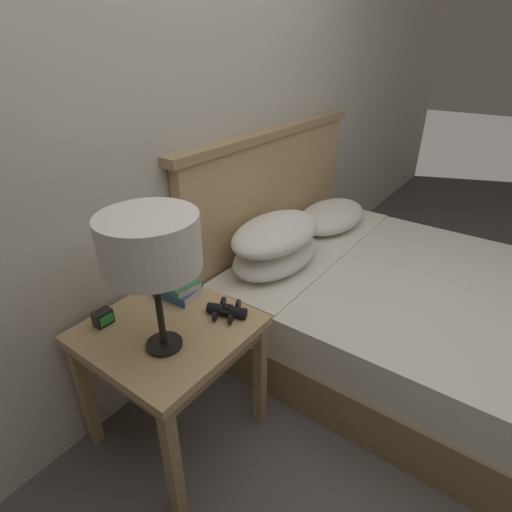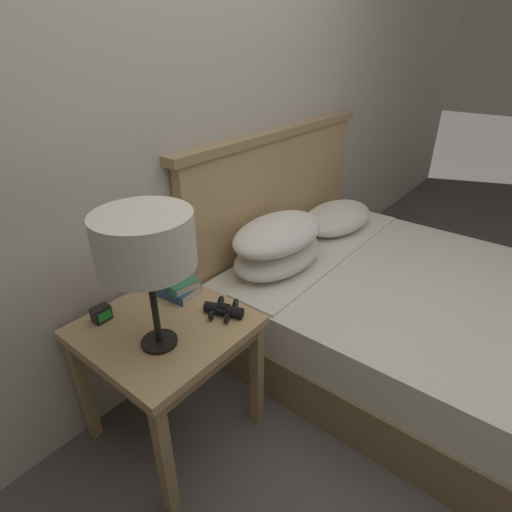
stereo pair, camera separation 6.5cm
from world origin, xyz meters
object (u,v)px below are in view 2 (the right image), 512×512
Objects in this scene: table_lamp at (145,243)px; binoculars_pair at (224,310)px; book_on_nightstand at (177,289)px; bed at (400,307)px; book_stacked_on_top at (176,281)px; alarm_clock at (101,314)px; nightstand at (166,339)px.

binoculars_pair is (0.27, -0.07, -0.38)m from table_lamp.
table_lamp is 0.50m from book_on_nightstand.
book_stacked_on_top is at bearing 144.19° from bed.
book_on_nightstand is 0.26m from binoculars_pair.
alarm_clock is at bearing 133.00° from binoculars_pair.
book_on_nightstand is at bearing -15.12° from alarm_clock.
bed is 1.21m from book_stacked_on_top.
nightstand is 0.50m from table_lamp.
book_stacked_on_top is at bearing -14.86° from alarm_clock.
bed is 1.50m from alarm_clock.
book_stacked_on_top reaches higher than book_on_nightstand.
book_on_nightstand is at bearing 35.26° from nightstand.
table_lamp is (-1.20, 0.48, 0.71)m from bed.
bed is 27.37× the size of alarm_clock.
bed is at bearing -35.81° from book_stacked_on_top.
nightstand is at bearing 41.71° from table_lamp.
binoculars_pair is at bearing -13.47° from table_lamp.
table_lamp is 0.48m from book_stacked_on_top.
nightstand is 0.25m from binoculars_pair.
bed is (1.12, -0.55, -0.22)m from nightstand.
nightstand is 3.01× the size of book_on_nightstand.
table_lamp is at bearing -142.54° from book_on_nightstand.
alarm_clock is (-1.25, 0.76, 0.33)m from bed.
table_lamp is 7.19× the size of alarm_clock.
bed reaches higher than binoculars_pair.
binoculars_pair is (0.01, -0.26, -0.03)m from book_stacked_on_top.
book_stacked_on_top reaches higher than nightstand.
bed is 9.95× the size of book_on_nightstand.
alarm_clock is at bearing 100.28° from table_lamp.
book_on_nightstand is at bearing 144.33° from bed.
book_on_nightstand reaches higher than nightstand.
nightstand is 1.27m from bed.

